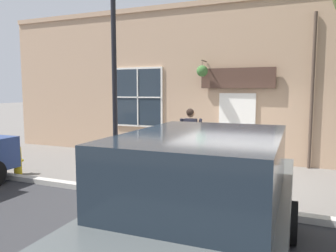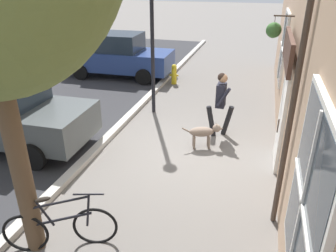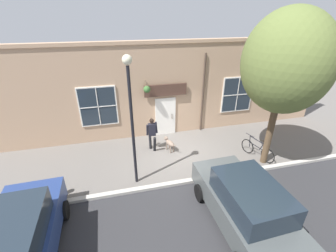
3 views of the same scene
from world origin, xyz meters
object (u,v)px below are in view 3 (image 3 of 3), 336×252
street_lamp (131,107)px  fire_hydrant (56,188)px  leaning_bicycle (257,150)px  parked_car_nearest_curb (15,244)px  dog_on_leash (169,143)px  pedestrian_walking (152,131)px  street_tree_by_curb (284,66)px  parked_car_mid_block (246,205)px

street_lamp → fire_hydrant: size_ratio=6.41×
leaning_bicycle → fire_hydrant: leaning_bicycle is taller
parked_car_nearest_curb → fire_hydrant: bearing=170.8°
street_lamp → dog_on_leash: bearing=136.2°
leaning_bicycle → street_lamp: size_ratio=0.33×
pedestrian_walking → parked_car_nearest_curb: bearing=-42.2°
pedestrian_walking → fire_hydrant: pedestrian_walking is taller
street_lamp → fire_hydrant: (0.14, -2.91, -2.82)m
leaning_bicycle → fire_hydrant: size_ratio=2.12×
street_tree_by_curb → street_lamp: street_tree_by_curb is taller
fire_hydrant → parked_car_nearest_curb: bearing=-9.2°
dog_on_leash → leaning_bicycle: (1.53, 3.82, -0.04)m
leaning_bicycle → dog_on_leash: bearing=-111.8°
pedestrian_walking → parked_car_nearest_curb: (4.81, -4.36, -0.14)m
pedestrian_walking → street_lamp: bearing=-25.7°
pedestrian_walking → parked_car_mid_block: 5.43m
street_lamp → leaning_bicycle: bearing=93.8°
dog_on_leash → leaning_bicycle: bearing=68.2°
street_tree_by_curb → parked_car_mid_block: street_tree_by_curb is taller
parked_car_mid_block → street_tree_by_curb: bearing=136.4°
street_tree_by_curb → leaning_bicycle: street_tree_by_curb is taller
parked_car_nearest_curb → street_lamp: 4.84m
leaning_bicycle → street_lamp: 6.34m
leaning_bicycle → parked_car_nearest_curb: bearing=-71.4°
dog_on_leash → street_lamp: 3.85m
street_tree_by_curb → street_lamp: bearing=-90.5°
dog_on_leash → parked_car_nearest_curb: 6.89m
dog_on_leash → street_lamp: (1.91, -1.83, 2.79)m
street_tree_by_curb → parked_car_mid_block: (2.84, -2.70, -3.43)m
pedestrian_walking → street_tree_by_curb: street_tree_by_curb is taller
parked_car_mid_block → fire_hydrant: size_ratio=5.64×
dog_on_leash → fire_hydrant: 5.17m
parked_car_nearest_curb → parked_car_mid_block: bearing=87.7°
pedestrian_walking → street_tree_by_curb: bearing=64.5°
street_tree_by_curb → parked_car_mid_block: size_ratio=1.46×
leaning_bicycle → parked_car_nearest_curb: parked_car_nearest_curb is taller
fire_hydrant → leaning_bicycle: bearing=93.5°
leaning_bicycle → parked_car_nearest_curb: (3.02, -8.97, 0.50)m
leaning_bicycle → parked_car_mid_block: size_ratio=0.38×
dog_on_leash → fire_hydrant: size_ratio=1.27×
parked_car_mid_block → leaning_bicycle: bearing=140.9°
parked_car_mid_block → parked_car_nearest_curb: bearing=-92.3°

